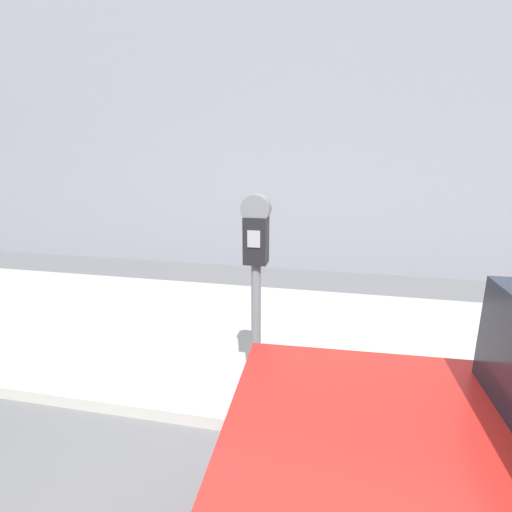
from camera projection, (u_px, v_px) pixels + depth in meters
name	position (u px, v px, depth m)	size (l,w,h in m)	color
sidewalk	(332.00, 344.00, 4.05)	(24.00, 2.80, 0.10)	#ADAAA3
building_facade	(346.00, 94.00, 5.97)	(24.00, 0.30, 5.49)	gray
parking_meter	(256.00, 267.00, 2.67)	(0.19, 0.14, 1.60)	slate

